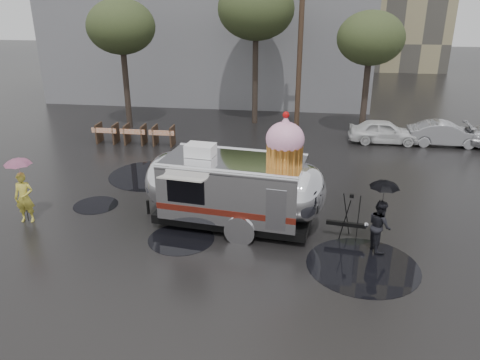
% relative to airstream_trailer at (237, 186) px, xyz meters
% --- Properties ---
extents(ground, '(120.00, 120.00, 0.00)m').
position_rel_airstream_trailer_xyz_m(ground, '(-0.90, -1.86, -1.42)').
color(ground, black).
rests_on(ground, ground).
extents(puddles, '(11.67, 9.38, 0.01)m').
position_rel_airstream_trailer_xyz_m(puddles, '(-1.18, 0.92, -1.41)').
color(puddles, black).
rests_on(puddles, ground).
extents(grey_building, '(22.00, 12.00, 13.00)m').
position_rel_airstream_trailer_xyz_m(grey_building, '(-4.90, 22.14, 5.08)').
color(grey_building, slate).
rests_on(grey_building, ground).
extents(utility_pole, '(1.60, 0.28, 9.00)m').
position_rel_airstream_trailer_xyz_m(utility_pole, '(1.60, 12.14, 3.20)').
color(utility_pole, '#473323').
rests_on(utility_pole, ground).
extents(tree_left, '(3.64, 3.64, 6.95)m').
position_rel_airstream_trailer_xyz_m(tree_left, '(-7.90, 11.14, 4.07)').
color(tree_left, '#382D26').
rests_on(tree_left, ground).
extents(tree_mid, '(4.20, 4.20, 8.03)m').
position_rel_airstream_trailer_xyz_m(tree_mid, '(-0.90, 13.14, 4.92)').
color(tree_mid, '#382D26').
rests_on(tree_mid, ground).
extents(tree_right, '(3.36, 3.36, 6.42)m').
position_rel_airstream_trailer_xyz_m(tree_right, '(5.10, 11.14, 3.64)').
color(tree_right, '#382D26').
rests_on(tree_right, ground).
extents(barricade_row, '(4.30, 0.80, 1.00)m').
position_rel_airstream_trailer_xyz_m(barricade_row, '(-6.45, 8.10, -0.90)').
color(barricade_row, '#473323').
rests_on(barricade_row, ground).
extents(airstream_trailer, '(7.48, 3.11, 4.05)m').
position_rel_airstream_trailer_xyz_m(airstream_trailer, '(0.00, 0.00, 0.00)').
color(airstream_trailer, silver).
rests_on(airstream_trailer, ground).
extents(person_left, '(0.69, 0.51, 1.74)m').
position_rel_airstream_trailer_xyz_m(person_left, '(-7.07, -0.73, -0.55)').
color(person_left, gold).
rests_on(person_left, ground).
extents(umbrella_pink, '(1.09, 1.09, 2.29)m').
position_rel_airstream_trailer_xyz_m(umbrella_pink, '(-7.07, -0.73, 0.50)').
color(umbrella_pink, pink).
rests_on(umbrella_pink, ground).
extents(person_right, '(0.63, 0.86, 1.60)m').
position_rel_airstream_trailer_xyz_m(person_right, '(4.45, -0.98, -0.62)').
color(person_right, black).
rests_on(person_right, ground).
extents(umbrella_black, '(1.06, 1.06, 2.27)m').
position_rel_airstream_trailer_xyz_m(umbrella_black, '(4.45, -0.98, 0.49)').
color(umbrella_black, black).
rests_on(umbrella_black, ground).
extents(tripod, '(0.59, 0.62, 1.52)m').
position_rel_airstream_trailer_xyz_m(tripod, '(3.62, -0.39, -0.52)').
color(tripod, black).
rests_on(tripod, ground).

